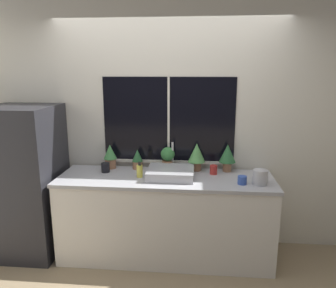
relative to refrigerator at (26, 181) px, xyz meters
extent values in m
plane|color=#937F60|center=(1.50, -0.32, -0.80)|extent=(14.00, 14.00, 0.00)
cube|color=silver|center=(1.50, 0.41, 0.55)|extent=(8.00, 0.06, 2.70)
cube|color=black|center=(1.50, 0.37, 0.63)|extent=(1.45, 0.01, 0.92)
cube|color=silver|center=(1.50, 0.37, 0.63)|extent=(0.02, 0.01, 0.92)
cube|color=silver|center=(1.50, 0.37, 0.15)|extent=(1.51, 0.04, 0.03)
cube|color=silver|center=(-0.63, 1.18, 0.55)|extent=(0.06, 7.00, 2.70)
cube|color=white|center=(1.50, 0.01, -0.38)|extent=(2.19, 0.66, 0.85)
cube|color=#ADADB2|center=(1.50, 0.01, 0.07)|extent=(2.22, 0.68, 0.03)
cube|color=#232328|center=(0.00, 0.00, 0.00)|extent=(0.70, 0.72, 1.60)
cube|color=#ADADB2|center=(1.56, 0.02, 0.13)|extent=(0.47, 0.42, 0.09)
cylinder|color=#B7B7BC|center=(1.56, 0.26, 0.10)|extent=(0.04, 0.04, 0.03)
cylinder|color=#B7B7BC|center=(1.56, 0.26, 0.26)|extent=(0.02, 0.02, 0.28)
cylinder|color=#9E6B4C|center=(0.86, 0.27, 0.14)|extent=(0.12, 0.12, 0.11)
cone|color=#478E4C|center=(0.86, 0.27, 0.27)|extent=(0.15, 0.15, 0.16)
cylinder|color=#9E6B4C|center=(1.17, 0.27, 0.13)|extent=(0.11, 0.11, 0.09)
cone|color=#2D6638|center=(1.17, 0.27, 0.24)|extent=(0.12, 0.12, 0.13)
cylinder|color=#9E6B4C|center=(1.51, 0.27, 0.14)|extent=(0.12, 0.12, 0.10)
sphere|color=#387A3D|center=(1.51, 0.27, 0.26)|extent=(0.15, 0.15, 0.15)
cylinder|color=#9E6B4C|center=(1.82, 0.27, 0.14)|extent=(0.10, 0.10, 0.10)
cone|color=#569951|center=(1.82, 0.27, 0.29)|extent=(0.19, 0.19, 0.20)
cylinder|color=#9E6B4C|center=(2.15, 0.27, 0.14)|extent=(0.09, 0.09, 0.10)
cone|color=#2D6638|center=(2.15, 0.27, 0.29)|extent=(0.18, 0.18, 0.19)
cylinder|color=#DBD14C|center=(1.24, -0.01, 0.15)|extent=(0.06, 0.06, 0.13)
cylinder|color=black|center=(1.24, -0.01, 0.23)|extent=(0.03, 0.03, 0.04)
cylinder|color=black|center=(0.85, 0.12, 0.14)|extent=(0.09, 0.09, 0.10)
cylinder|color=#3351AD|center=(2.26, -0.13, 0.13)|extent=(0.09, 0.09, 0.08)
cylinder|color=#B72D28|center=(2.00, 0.15, 0.13)|extent=(0.08, 0.08, 0.10)
cylinder|color=#B2B2B7|center=(2.43, -0.12, 0.16)|extent=(0.14, 0.14, 0.14)
cone|color=#B2B2B7|center=(2.43, -0.12, 0.24)|extent=(0.12, 0.12, 0.02)
camera|label=1|loc=(1.82, -3.17, 1.17)|focal=35.00mm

